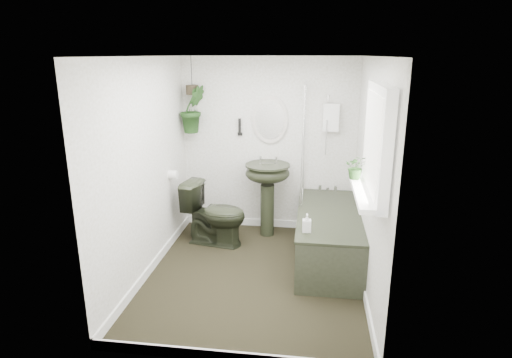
# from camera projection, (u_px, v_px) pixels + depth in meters

# --- Properties ---
(floor) EXTENTS (2.30, 2.80, 0.02)m
(floor) POSITION_uv_depth(u_px,v_px,m) (254.00, 276.00, 4.67)
(floor) COLOR black
(floor) RESTS_ON ground
(ceiling) EXTENTS (2.30, 2.80, 0.02)m
(ceiling) POSITION_uv_depth(u_px,v_px,m) (254.00, 55.00, 4.02)
(ceiling) COLOR white
(ceiling) RESTS_ON ground
(wall_back) EXTENTS (2.30, 0.02, 2.30)m
(wall_back) POSITION_uv_depth(u_px,v_px,m) (269.00, 145.00, 5.69)
(wall_back) COLOR white
(wall_back) RESTS_ON ground
(wall_front) EXTENTS (2.30, 0.02, 2.30)m
(wall_front) POSITION_uv_depth(u_px,v_px,m) (227.00, 227.00, 3.01)
(wall_front) COLOR white
(wall_front) RESTS_ON ground
(wall_left) EXTENTS (0.02, 2.80, 2.30)m
(wall_left) POSITION_uv_depth(u_px,v_px,m) (145.00, 170.00, 4.49)
(wall_left) COLOR white
(wall_left) RESTS_ON ground
(wall_right) EXTENTS (0.02, 2.80, 2.30)m
(wall_right) POSITION_uv_depth(u_px,v_px,m) (371.00, 178.00, 4.20)
(wall_right) COLOR white
(wall_right) RESTS_ON ground
(skirting) EXTENTS (2.30, 2.80, 0.10)m
(skirting) POSITION_uv_depth(u_px,v_px,m) (254.00, 271.00, 4.66)
(skirting) COLOR white
(skirting) RESTS_ON floor
(bathtub) EXTENTS (0.72, 1.72, 0.58)m
(bathtub) POSITION_uv_depth(u_px,v_px,m) (328.00, 236.00, 4.96)
(bathtub) COLOR black
(bathtub) RESTS_ON floor
(bath_screen) EXTENTS (0.04, 0.72, 1.40)m
(bath_screen) POSITION_uv_depth(u_px,v_px,m) (303.00, 143.00, 5.19)
(bath_screen) COLOR silver
(bath_screen) RESTS_ON bathtub
(shower_box) EXTENTS (0.20, 0.10, 0.35)m
(shower_box) POSITION_uv_depth(u_px,v_px,m) (331.00, 117.00, 5.41)
(shower_box) COLOR white
(shower_box) RESTS_ON wall_back
(oval_mirror) EXTENTS (0.46, 0.03, 0.62)m
(oval_mirror) POSITION_uv_depth(u_px,v_px,m) (270.00, 120.00, 5.55)
(oval_mirror) COLOR beige
(oval_mirror) RESTS_ON wall_back
(wall_sconce) EXTENTS (0.04, 0.04, 0.22)m
(wall_sconce) POSITION_uv_depth(u_px,v_px,m) (240.00, 127.00, 5.62)
(wall_sconce) COLOR black
(wall_sconce) RESTS_ON wall_back
(toilet_roll_holder) EXTENTS (0.11, 0.11, 0.11)m
(toilet_roll_holder) POSITION_uv_depth(u_px,v_px,m) (173.00, 175.00, 5.22)
(toilet_roll_holder) COLOR white
(toilet_roll_holder) RESTS_ON wall_left
(window_recess) EXTENTS (0.08, 1.00, 0.90)m
(window_recess) POSITION_uv_depth(u_px,v_px,m) (377.00, 142.00, 3.40)
(window_recess) COLOR white
(window_recess) RESTS_ON wall_right
(window_sill) EXTENTS (0.18, 1.00, 0.04)m
(window_sill) POSITION_uv_depth(u_px,v_px,m) (365.00, 191.00, 3.53)
(window_sill) COLOR white
(window_sill) RESTS_ON wall_right
(window_blinds) EXTENTS (0.01, 0.86, 0.76)m
(window_blinds) POSITION_uv_depth(u_px,v_px,m) (372.00, 141.00, 3.41)
(window_blinds) COLOR white
(window_blinds) RESTS_ON wall_right
(toilet) EXTENTS (0.84, 0.57, 0.80)m
(toilet) POSITION_uv_depth(u_px,v_px,m) (215.00, 213.00, 5.36)
(toilet) COLOR black
(toilet) RESTS_ON floor
(pedestal_sink) EXTENTS (0.68, 0.61, 0.98)m
(pedestal_sink) POSITION_uv_depth(u_px,v_px,m) (267.00, 200.00, 5.59)
(pedestal_sink) COLOR black
(pedestal_sink) RESTS_ON floor
(sill_plant) EXTENTS (0.20, 0.17, 0.22)m
(sill_plant) POSITION_uv_depth(u_px,v_px,m) (356.00, 167.00, 3.78)
(sill_plant) COLOR black
(sill_plant) RESTS_ON window_sill
(hanging_plant) EXTENTS (0.43, 0.42, 0.61)m
(hanging_plant) POSITION_uv_depth(u_px,v_px,m) (193.00, 109.00, 5.52)
(hanging_plant) COLOR black
(hanging_plant) RESTS_ON ceiling
(soap_bottle) EXTENTS (0.09, 0.09, 0.19)m
(soap_bottle) POSITION_uv_depth(u_px,v_px,m) (307.00, 223.00, 4.33)
(soap_bottle) COLOR black
(soap_bottle) RESTS_ON bathtub
(hanging_pot) EXTENTS (0.16, 0.16, 0.12)m
(hanging_pot) POSITION_uv_depth(u_px,v_px,m) (192.00, 90.00, 5.45)
(hanging_pot) COLOR #2E2619
(hanging_pot) RESTS_ON ceiling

